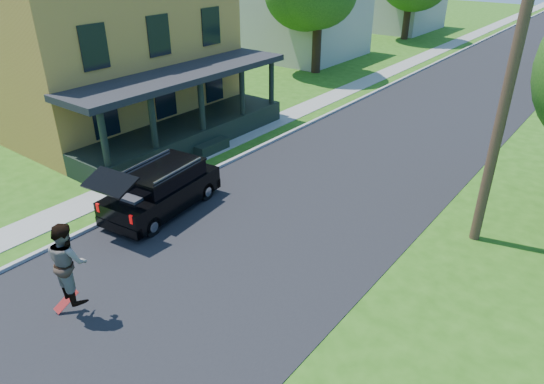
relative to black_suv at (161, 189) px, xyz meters
The scene contains 10 objects.
ground 3.62m from the black_suv, 25.09° to the right, with size 140.00×140.00×0.00m, color #265310.
street 18.79m from the black_suv, 80.19° to the left, with size 8.00×120.00×0.02m, color black.
curb 18.54m from the black_suv, 92.63° to the left, with size 0.15×120.00×0.12m, color gray.
sidewalk 18.67m from the black_suv, 97.39° to the left, with size 1.30×120.00×0.03m, color gray.
front_walk 7.78m from the black_suv, 144.45° to the left, with size 6.50×1.20×0.03m, color gray.
main_house 11.39m from the black_suv, 154.91° to the left, with size 15.56×15.56×10.10m.
black_suv is the anchor object (origin of this frame).
skateboarder 5.06m from the black_suv, 63.94° to the right, with size 1.02×0.84×1.93m.
skateboard 5.04m from the black_suv, 67.29° to the right, with size 0.42×0.50×0.60m.
utility_pole_near 10.61m from the black_suv, 27.85° to the left, with size 1.73×0.28×10.11m.
Camera 1 is at (7.95, -7.21, 7.80)m, focal length 32.00 mm.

